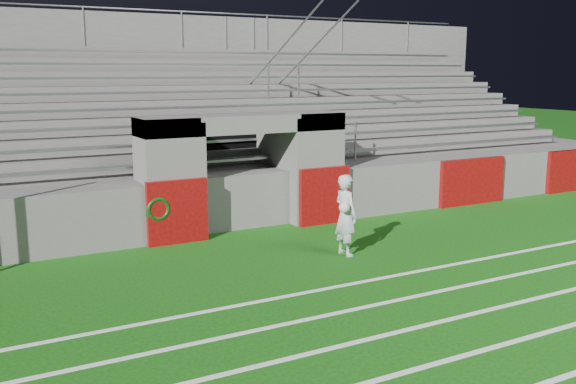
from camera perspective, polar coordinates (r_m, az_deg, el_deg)
ground at (r=11.88m, az=3.37°, el=-6.73°), size 90.00×90.00×0.00m
field_markings at (r=8.39m, az=22.57°, el=-15.20°), size 28.00×8.09×0.01m
stadium_structure at (r=18.68m, az=-9.74°, el=4.21°), size 26.00×8.48×5.42m
goalkeeper_with_ball at (r=12.52m, az=5.15°, el=-2.03°), size 0.47×0.60×1.60m
hose_coil at (r=13.38m, az=-11.48°, el=-1.68°), size 0.51×0.15×0.60m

